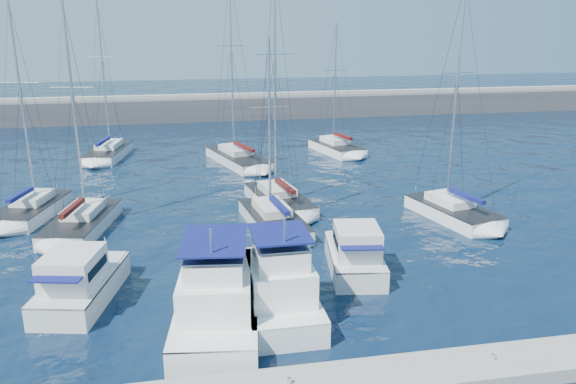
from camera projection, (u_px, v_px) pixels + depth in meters
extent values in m
plane|color=black|center=(251.00, 271.00, 30.69)|extent=(220.00, 220.00, 0.00)
cube|color=#424244|center=(206.00, 111.00, 79.30)|extent=(160.00, 6.00, 4.00)
cube|color=gray|center=(205.00, 96.00, 78.67)|extent=(160.00, 1.20, 0.50)
cylinder|color=silver|center=(289.00, 381.00, 20.14)|extent=(0.16, 0.16, 0.25)
cylinder|color=silver|center=(493.00, 357.00, 21.56)|extent=(0.16, 0.16, 0.25)
cube|color=silver|center=(83.00, 292.00, 27.50)|extent=(4.08, 6.81, 1.60)
cube|color=#262628|center=(81.00, 278.00, 27.28)|extent=(4.14, 6.82, 0.08)
cube|color=silver|center=(73.00, 269.00, 26.30)|extent=(2.93, 3.39, 1.60)
cube|color=black|center=(73.00, 267.00, 26.27)|extent=(2.85, 2.82, 0.45)
cube|color=#0F1558|center=(62.00, 273.00, 25.10)|extent=(2.58, 2.37, 0.07)
cube|color=white|center=(219.00, 306.00, 26.15)|extent=(4.82, 10.44, 1.60)
cube|color=#262628|center=(219.00, 291.00, 25.93)|extent=(4.89, 10.44, 0.08)
cube|color=white|center=(216.00, 287.00, 24.51)|extent=(3.60, 5.01, 1.60)
cube|color=black|center=(216.00, 285.00, 24.49)|extent=(3.53, 4.10, 0.45)
cube|color=white|center=(215.00, 262.00, 23.96)|extent=(2.82, 3.55, 0.90)
cube|color=#0F1558|center=(214.00, 240.00, 23.67)|extent=(3.18, 4.05, 0.08)
cube|color=white|center=(276.00, 300.00, 26.65)|extent=(3.30, 7.74, 1.60)
cube|color=#262628|center=(276.00, 286.00, 26.43)|extent=(3.36, 7.74, 0.08)
cube|color=white|center=(280.00, 278.00, 25.30)|extent=(2.79, 3.59, 1.60)
cube|color=black|center=(280.00, 277.00, 25.27)|extent=(2.85, 2.87, 0.45)
cube|color=white|center=(280.00, 254.00, 24.75)|extent=(2.23, 2.51, 0.90)
cube|color=#0F1558|center=(280.00, 233.00, 24.46)|extent=(2.51, 2.87, 0.08)
cube|color=silver|center=(354.00, 264.00, 30.72)|extent=(3.53, 6.13, 1.60)
cube|color=#262628|center=(355.00, 251.00, 30.50)|extent=(3.58, 6.13, 0.08)
cube|color=silver|center=(357.00, 241.00, 29.58)|extent=(2.66, 3.00, 1.60)
cube|color=black|center=(357.00, 240.00, 29.56)|extent=(2.62, 2.47, 0.45)
cube|color=#0F1558|center=(360.00, 244.00, 28.48)|extent=(2.39, 2.07, 0.07)
cube|color=silver|center=(32.00, 213.00, 39.28)|extent=(4.54, 7.41, 1.30)
cube|color=#262628|center=(30.00, 204.00, 39.10)|extent=(4.60, 7.43, 0.06)
cube|color=silver|center=(33.00, 198.00, 39.41)|extent=(2.61, 3.39, 0.55)
cylinder|color=silver|center=(22.00, 102.00, 37.73)|extent=(0.18, 0.18, 12.95)
cylinder|color=silver|center=(21.00, 197.00, 37.85)|extent=(0.93, 3.38, 0.12)
cube|color=#0F1558|center=(20.00, 195.00, 37.71)|extent=(1.07, 3.10, 0.28)
cube|color=silver|center=(82.00, 226.00, 36.72)|extent=(4.46, 8.13, 1.30)
cube|color=#262628|center=(81.00, 217.00, 36.53)|extent=(4.52, 8.15, 0.06)
cube|color=silver|center=(83.00, 210.00, 36.90)|extent=(2.57, 3.68, 0.55)
cylinder|color=silver|center=(74.00, 108.00, 35.25)|extent=(0.18, 0.18, 12.91)
cylinder|color=silver|center=(73.00, 210.00, 35.18)|extent=(0.88, 3.80, 0.12)
cube|color=#420E0D|center=(72.00, 208.00, 35.04)|extent=(1.02, 3.46, 0.28)
cube|color=silver|center=(274.00, 223.00, 37.18)|extent=(3.89, 8.10, 1.30)
cube|color=#262628|center=(274.00, 214.00, 37.00)|extent=(3.94, 8.11, 0.06)
cube|color=silver|center=(272.00, 207.00, 37.35)|extent=(2.31, 3.63, 0.55)
cylinder|color=silver|center=(269.00, 124.00, 36.00)|extent=(0.18, 0.18, 10.75)
cylinder|color=silver|center=(279.00, 207.00, 35.69)|extent=(0.62, 3.88, 0.12)
cube|color=#0F1558|center=(279.00, 205.00, 35.55)|extent=(0.80, 3.52, 0.28)
cube|color=silver|center=(279.00, 203.00, 41.38)|extent=(4.34, 8.21, 1.30)
cube|color=#262628|center=(279.00, 195.00, 41.20)|extent=(4.40, 8.22, 0.06)
cube|color=silver|center=(277.00, 189.00, 41.54)|extent=(2.55, 3.70, 0.55)
cylinder|color=silver|center=(275.00, 77.00, 39.45)|extent=(0.18, 0.18, 15.83)
cylinder|color=silver|center=(285.00, 188.00, 39.89)|extent=(0.76, 3.87, 0.12)
cube|color=#420E0D|center=(285.00, 186.00, 39.76)|extent=(0.92, 3.52, 0.28)
cube|color=white|center=(453.00, 214.00, 38.90)|extent=(4.59, 7.68, 1.30)
cube|color=#262628|center=(454.00, 206.00, 38.72)|extent=(4.65, 7.70, 0.06)
cube|color=white|center=(450.00, 200.00, 39.01)|extent=(2.63, 3.51, 0.55)
cylinder|color=silver|center=(456.00, 94.00, 37.15)|extent=(0.18, 0.18, 14.07)
cylinder|color=silver|center=(465.00, 198.00, 37.52)|extent=(0.95, 3.52, 0.12)
cube|color=#0F1558|center=(467.00, 196.00, 37.39)|extent=(1.09, 3.22, 0.28)
cube|color=white|center=(108.00, 155.00, 56.42)|extent=(4.38, 8.44, 1.30)
cube|color=#262628|center=(108.00, 149.00, 56.23)|extent=(4.44, 8.45, 0.06)
cube|color=white|center=(109.00, 144.00, 56.62)|extent=(2.54, 3.81, 0.55)
cylinder|color=silver|center=(103.00, 72.00, 54.82)|extent=(0.18, 0.18, 13.98)
cylinder|color=silver|center=(103.00, 143.00, 54.83)|extent=(0.83, 3.98, 0.12)
cube|color=#0F1558|center=(103.00, 141.00, 54.69)|extent=(0.99, 3.62, 0.28)
cube|color=silver|center=(238.00, 161.00, 54.08)|extent=(5.77, 9.90, 1.30)
cube|color=#262628|center=(238.00, 154.00, 53.89)|extent=(5.83, 9.91, 0.06)
cube|color=silver|center=(235.00, 150.00, 54.30)|extent=(3.15, 4.53, 0.55)
cylinder|color=silver|center=(232.00, 63.00, 52.23)|extent=(0.18, 0.18, 15.92)
cylinder|color=silver|center=(244.00, 148.00, 52.45)|extent=(1.52, 4.52, 0.12)
cube|color=#420E0D|center=(244.00, 147.00, 52.32)|extent=(1.60, 4.14, 0.28)
cube|color=white|center=(337.00, 150.00, 58.60)|extent=(4.69, 7.62, 1.30)
cube|color=#262628|center=(337.00, 144.00, 58.42)|extent=(4.75, 7.64, 0.06)
cube|color=white|center=(335.00, 140.00, 58.71)|extent=(2.67, 3.50, 0.55)
cylinder|color=silver|center=(335.00, 82.00, 57.20)|extent=(0.18, 0.18, 11.61)
cylinder|color=silver|center=(342.00, 138.00, 57.25)|extent=(1.01, 3.46, 0.12)
cube|color=#420E0D|center=(343.00, 136.00, 57.12)|extent=(1.14, 3.18, 0.28)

